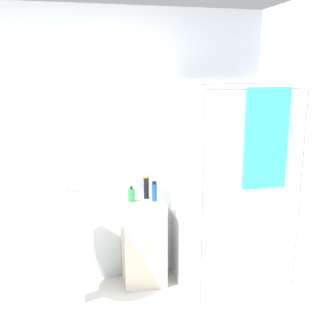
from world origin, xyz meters
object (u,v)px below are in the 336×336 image
at_px(sink, 73,225).
at_px(shampoo_bottle_tall_black, 146,187).
at_px(shampoo_bottle_blue, 154,192).
at_px(soap_dispenser, 131,195).

bearing_deg(sink, shampoo_bottle_tall_black, 19.78).
bearing_deg(shampoo_bottle_blue, shampoo_bottle_tall_black, 123.57).
height_order(soap_dispenser, shampoo_bottle_blue, shampoo_bottle_blue).
xyz_separation_m(sink, shampoo_bottle_tall_black, (0.67, 0.24, 0.21)).
bearing_deg(shampoo_bottle_tall_black, sink, -160.22).
distance_m(soap_dispenser, shampoo_bottle_blue, 0.21).
relative_size(shampoo_bottle_tall_black, shampoo_bottle_blue, 1.21).
bearing_deg(shampoo_bottle_blue, sink, -168.12).
relative_size(sink, shampoo_bottle_tall_black, 4.67).
bearing_deg(shampoo_bottle_tall_black, shampoo_bottle_blue, -56.43).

